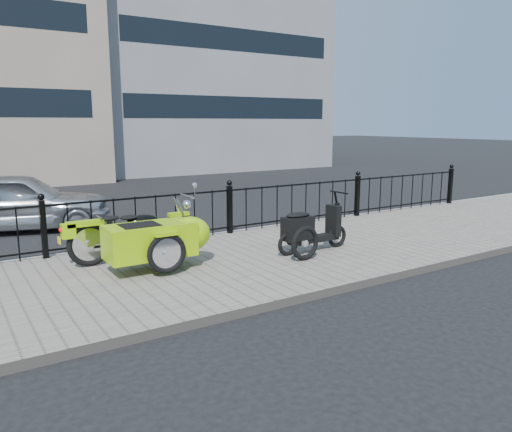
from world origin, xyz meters
TOP-DOWN VIEW (x-y plane):
  - ground at (0.00, 0.00)m, footprint 120.00×120.00m
  - sidewalk at (0.00, -0.50)m, footprint 30.00×3.80m
  - curb at (0.00, 1.44)m, footprint 30.00×0.10m
  - iron_fence at (0.00, 1.30)m, footprint 14.11×0.11m
  - building_grey at (7.00, 16.99)m, footprint 12.00×8.01m
  - motorcycle_sidecar at (-2.13, -0.19)m, footprint 2.28×1.48m
  - scooter at (0.40, -0.74)m, footprint 1.49×0.44m
  - spare_tire at (0.01, -1.13)m, footprint 0.57×0.12m
  - sedan_car at (-3.45, 4.45)m, footprint 4.04×2.50m

SIDE VIEW (x-z plane):
  - ground at x=0.00m, z-range 0.00..0.00m
  - sidewalk at x=0.00m, z-range 0.00..0.12m
  - curb at x=0.00m, z-range 0.00..0.12m
  - spare_tire at x=0.01m, z-range 0.12..0.69m
  - scooter at x=0.40m, z-range 0.01..1.02m
  - iron_fence at x=0.00m, z-range 0.05..1.12m
  - motorcycle_sidecar at x=-2.13m, z-range 0.10..1.09m
  - sedan_car at x=-3.45m, z-range 0.00..1.28m
  - building_grey at x=7.00m, z-range 0.00..15.00m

